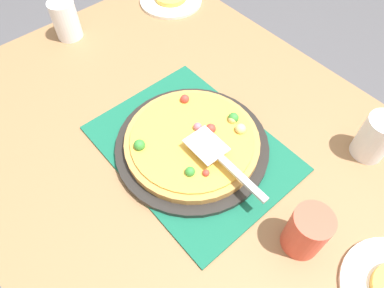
# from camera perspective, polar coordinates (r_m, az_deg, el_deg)

# --- Properties ---
(ground_plane) EXTENTS (8.00, 8.00, 0.00)m
(ground_plane) POSITION_cam_1_polar(r_m,az_deg,el_deg) (1.55, -0.00, -16.74)
(ground_plane) COLOR #4C4C51
(dining_table) EXTENTS (1.40, 1.00, 0.75)m
(dining_table) POSITION_cam_1_polar(r_m,az_deg,el_deg) (0.96, -0.00, -4.46)
(dining_table) COLOR olive
(dining_table) RESTS_ON ground_plane
(placemat) EXTENTS (0.48, 0.36, 0.01)m
(placemat) POSITION_cam_1_polar(r_m,az_deg,el_deg) (0.87, -0.00, -0.65)
(placemat) COLOR #145B42
(placemat) RESTS_ON dining_table
(pizza_pan) EXTENTS (0.38, 0.38, 0.01)m
(pizza_pan) POSITION_cam_1_polar(r_m,az_deg,el_deg) (0.86, -0.00, -0.27)
(pizza_pan) COLOR black
(pizza_pan) RESTS_ON placemat
(pizza) EXTENTS (0.33, 0.33, 0.05)m
(pizza) POSITION_cam_1_polar(r_m,az_deg,el_deg) (0.85, 0.08, 0.57)
(pizza) COLOR #B78442
(pizza) RESTS_ON pizza_pan
(plate_far_right) EXTENTS (0.22, 0.22, 0.01)m
(plate_far_right) POSITION_cam_1_polar(r_m,az_deg,el_deg) (1.35, -3.48, 22.50)
(plate_far_right) COLOR white
(plate_far_right) RESTS_ON dining_table
(cup_near) EXTENTS (0.08, 0.08, 0.12)m
(cup_near) POSITION_cam_1_polar(r_m,az_deg,el_deg) (1.22, -20.05, 18.61)
(cup_near) COLOR white
(cup_near) RESTS_ON dining_table
(cup_far) EXTENTS (0.08, 0.08, 0.12)m
(cup_far) POSITION_cam_1_polar(r_m,az_deg,el_deg) (0.74, 18.31, -13.50)
(cup_far) COLOR #E04C38
(cup_far) RESTS_ON dining_table
(cup_corner) EXTENTS (0.08, 0.08, 0.12)m
(cup_corner) POSITION_cam_1_polar(r_m,az_deg,el_deg) (0.93, 27.94, 0.95)
(cup_corner) COLOR white
(cup_corner) RESTS_ON dining_table
(pizza_server) EXTENTS (0.23, 0.07, 0.01)m
(pizza_server) POSITION_cam_1_polar(r_m,az_deg,el_deg) (0.78, 4.65, -2.42)
(pizza_server) COLOR silver
(pizza_server) RESTS_ON pizza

